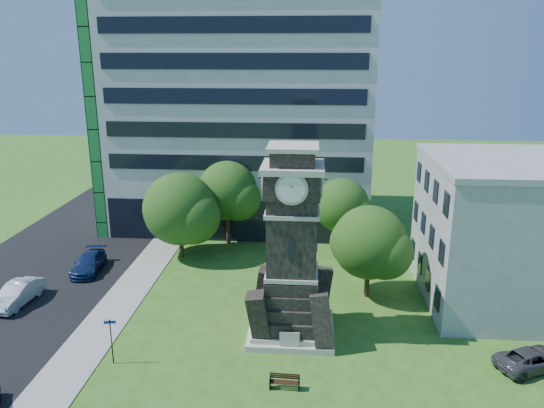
# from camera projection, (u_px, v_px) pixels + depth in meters

# --- Properties ---
(ground) EXTENTS (160.00, 160.00, 0.00)m
(ground) POSITION_uv_depth(u_px,v_px,m) (241.00, 346.00, 32.65)
(ground) COLOR #2E5F1B
(ground) RESTS_ON ground
(sidewalk) EXTENTS (3.00, 70.00, 0.06)m
(sidewalk) POSITION_uv_depth(u_px,v_px,m) (120.00, 303.00, 38.14)
(sidewalk) COLOR gray
(sidewalk) RESTS_ON ground
(street) EXTENTS (14.00, 80.00, 0.02)m
(street) POSITION_uv_depth(u_px,v_px,m) (7.00, 299.00, 38.79)
(street) COLOR black
(street) RESTS_ON ground
(clock_tower) EXTENTS (5.40, 5.40, 12.22)m
(clock_tower) POSITION_uv_depth(u_px,v_px,m) (292.00, 256.00, 32.86)
(clock_tower) COLOR beige
(clock_tower) RESTS_ON ground
(office_tall) EXTENTS (26.20, 15.11, 28.60)m
(office_tall) POSITION_uv_depth(u_px,v_px,m) (242.00, 84.00, 53.63)
(office_tall) COLOR silver
(office_tall) RESTS_ON ground
(office_low) EXTENTS (15.20, 12.20, 10.40)m
(office_low) POSITION_uv_depth(u_px,v_px,m) (536.00, 232.00, 37.34)
(office_low) COLOR #A1A5A7
(office_low) RESTS_ON ground
(car_street_mid) EXTENTS (2.01, 4.80, 1.54)m
(car_street_mid) POSITION_uv_depth(u_px,v_px,m) (17.00, 294.00, 37.88)
(car_street_mid) COLOR silver
(car_street_mid) RESTS_ON ground
(car_street_north) EXTENTS (2.50, 5.09, 1.42)m
(car_street_north) POSITION_uv_depth(u_px,v_px,m) (89.00, 263.00, 43.51)
(car_street_north) COLOR #122450
(car_street_north) RESTS_ON ground
(car_east_lot) EXTENTS (4.79, 3.58, 1.21)m
(car_east_lot) POSITION_uv_depth(u_px,v_px,m) (532.00, 359.00, 30.20)
(car_east_lot) COLOR #454449
(car_east_lot) RESTS_ON ground
(park_bench) EXTENTS (1.64, 0.44, 0.85)m
(park_bench) POSITION_uv_depth(u_px,v_px,m) (285.00, 381.00, 28.47)
(park_bench) COLOR black
(park_bench) RESTS_ON ground
(street_sign) EXTENTS (0.68, 0.07, 2.84)m
(street_sign) POSITION_uv_depth(u_px,v_px,m) (111.00, 336.00, 30.38)
(street_sign) COLOR black
(street_sign) RESTS_ON ground
(tree_nw) EXTENTS (6.94, 6.31, 7.56)m
(tree_nw) POSITION_uv_depth(u_px,v_px,m) (181.00, 211.00, 45.60)
(tree_nw) COLOR #332114
(tree_nw) RESTS_ON ground
(tree_nc) EXTENTS (6.02, 5.47, 7.86)m
(tree_nc) POSITION_uv_depth(u_px,v_px,m) (228.00, 193.00, 48.66)
(tree_nc) COLOR #332114
(tree_nc) RESTS_ON ground
(tree_ne) EXTENTS (5.26, 4.78, 6.88)m
(tree_ne) POSITION_uv_depth(u_px,v_px,m) (342.00, 207.00, 46.31)
(tree_ne) COLOR #332114
(tree_ne) RESTS_ON ground
(tree_east) EXTENTS (5.90, 5.36, 6.94)m
(tree_east) POSITION_uv_depth(u_px,v_px,m) (370.00, 245.00, 38.12)
(tree_east) COLOR #332114
(tree_east) RESTS_ON ground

